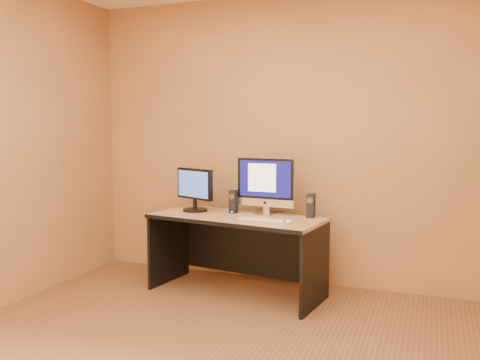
# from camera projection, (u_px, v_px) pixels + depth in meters

# --- Properties ---
(walls) EXTENTS (4.00, 4.00, 2.60)m
(walls) POSITION_uv_depth(u_px,v_px,m) (205.00, 150.00, 2.70)
(walls) COLOR #AA7244
(walls) RESTS_ON ground
(desk) EXTENTS (1.53, 0.83, 0.67)m
(desk) POSITION_uv_depth(u_px,v_px,m) (236.00, 255.00, 4.32)
(desk) COLOR #A87654
(desk) RESTS_ON ground
(imac) EXTENTS (0.53, 0.22, 0.50)m
(imac) POSITION_uv_depth(u_px,v_px,m) (265.00, 186.00, 4.33)
(imac) COLOR #BCBCC1
(imac) RESTS_ON desk
(second_monitor) EXTENTS (0.49, 0.37, 0.38)m
(second_monitor) POSITION_uv_depth(u_px,v_px,m) (195.00, 190.00, 4.52)
(second_monitor) COLOR black
(second_monitor) RESTS_ON desk
(speaker_left) EXTENTS (0.07, 0.07, 0.20)m
(speaker_left) POSITION_uv_depth(u_px,v_px,m) (233.00, 202.00, 4.42)
(speaker_left) COLOR black
(speaker_left) RESTS_ON desk
(speaker_right) EXTENTS (0.06, 0.07, 0.20)m
(speaker_right) POSITION_uv_depth(u_px,v_px,m) (311.00, 206.00, 4.20)
(speaker_right) COLOR black
(speaker_right) RESTS_ON desk
(keyboard) EXTENTS (0.39, 0.12, 0.02)m
(keyboard) POSITION_uv_depth(u_px,v_px,m) (261.00, 220.00, 4.06)
(keyboard) COLOR silver
(keyboard) RESTS_ON desk
(mouse) EXTENTS (0.06, 0.10, 0.03)m
(mouse) POSITION_uv_depth(u_px,v_px,m) (289.00, 221.00, 3.96)
(mouse) COLOR white
(mouse) RESTS_ON desk
(cable_a) EXTENTS (0.03, 0.20, 0.01)m
(cable_a) POSITION_uv_depth(u_px,v_px,m) (274.00, 213.00, 4.42)
(cable_a) COLOR black
(cable_a) RESTS_ON desk
(cable_b) EXTENTS (0.11, 0.13, 0.01)m
(cable_b) POSITION_uv_depth(u_px,v_px,m) (275.00, 212.00, 4.45)
(cable_b) COLOR black
(cable_b) RESTS_ON desk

